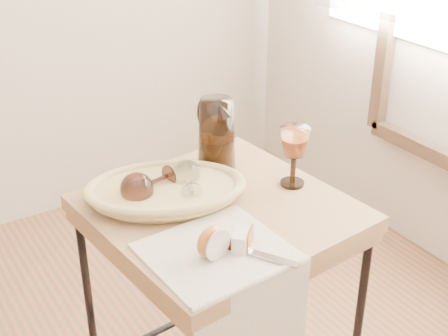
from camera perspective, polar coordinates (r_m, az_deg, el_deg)
side_table at (r=1.86m, az=-0.34°, el=-13.81°), size 0.66×0.66×0.78m
tea_towel at (r=1.45m, az=-0.65°, el=-7.64°), size 0.32×0.29×0.01m
bread_basket at (r=1.65m, az=-5.33°, el=-2.23°), size 0.44×0.38×0.05m
goblet_lying_a at (r=1.63m, az=-6.69°, el=-1.35°), size 0.15×0.11×0.09m
goblet_lying_b at (r=1.64m, az=-3.28°, el=-1.26°), size 0.12×0.14×0.08m
pitcher at (r=1.77m, az=-0.69°, el=3.05°), size 0.20×0.26×0.25m
wine_goblet at (r=1.70m, az=6.38°, el=1.04°), size 0.11×0.11×0.17m
apple_half at (r=1.41m, az=-1.19°, el=-6.71°), size 0.09×0.06×0.08m
apple_wedge at (r=1.45m, az=1.60°, el=-6.57°), size 0.07×0.07×0.04m
table_knife at (r=1.44m, az=2.11°, el=-7.41°), size 0.14×0.21×0.02m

